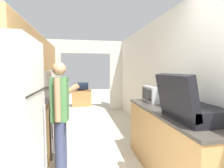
{
  "coord_description": "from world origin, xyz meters",
  "views": [
    {
      "loc": [
        -0.22,
        -1.03,
        1.48
      ],
      "look_at": [
        0.48,
        2.74,
        1.16
      ],
      "focal_mm": 28.0,
      "sensor_mm": 36.0,
      "label": 1
    }
  ],
  "objects_px": {
    "suitcase": "(188,107)",
    "television": "(82,86)",
    "book_stack": "(170,106)",
    "tv_cabinet": "(82,98)",
    "microwave": "(157,94)",
    "person": "(60,117)",
    "range_oven": "(36,126)"
  },
  "relations": [
    {
      "from": "person",
      "to": "tv_cabinet",
      "type": "relative_size",
      "value": 2.06
    },
    {
      "from": "range_oven",
      "to": "television",
      "type": "relative_size",
      "value": 2.01
    },
    {
      "from": "person",
      "to": "book_stack",
      "type": "distance_m",
      "value": 1.56
    },
    {
      "from": "suitcase",
      "to": "microwave",
      "type": "height_order",
      "value": "suitcase"
    },
    {
      "from": "person",
      "to": "microwave",
      "type": "relative_size",
      "value": 3.44
    },
    {
      "from": "person",
      "to": "tv_cabinet",
      "type": "height_order",
      "value": "person"
    },
    {
      "from": "suitcase",
      "to": "television",
      "type": "xyz_separation_m",
      "value": [
        -1.09,
        5.37,
        -0.27
      ]
    },
    {
      "from": "person",
      "to": "book_stack",
      "type": "bearing_deg",
      "value": -89.16
    },
    {
      "from": "suitcase",
      "to": "television",
      "type": "height_order",
      "value": "suitcase"
    },
    {
      "from": "suitcase",
      "to": "television",
      "type": "distance_m",
      "value": 5.48
    },
    {
      "from": "suitcase",
      "to": "tv_cabinet",
      "type": "distance_m",
      "value": 5.57
    },
    {
      "from": "range_oven",
      "to": "tv_cabinet",
      "type": "xyz_separation_m",
      "value": [
        0.84,
        3.87,
        -0.14
      ]
    },
    {
      "from": "tv_cabinet",
      "to": "suitcase",
      "type": "bearing_deg",
      "value": -78.65
    },
    {
      "from": "person",
      "to": "book_stack",
      "type": "height_order",
      "value": "person"
    },
    {
      "from": "book_stack",
      "to": "range_oven",
      "type": "bearing_deg",
      "value": 155.59
    },
    {
      "from": "range_oven",
      "to": "microwave",
      "type": "height_order",
      "value": "microwave"
    },
    {
      "from": "range_oven",
      "to": "microwave",
      "type": "bearing_deg",
      "value": -11.59
    },
    {
      "from": "range_oven",
      "to": "tv_cabinet",
      "type": "bearing_deg",
      "value": 77.75
    },
    {
      "from": "range_oven",
      "to": "microwave",
      "type": "relative_size",
      "value": 2.33
    },
    {
      "from": "television",
      "to": "person",
      "type": "bearing_deg",
      "value": -94.06
    },
    {
      "from": "range_oven",
      "to": "suitcase",
      "type": "distance_m",
      "value": 2.54
    },
    {
      "from": "suitcase",
      "to": "microwave",
      "type": "bearing_deg",
      "value": 81.44
    },
    {
      "from": "person",
      "to": "range_oven",
      "type": "bearing_deg",
      "value": 38.19
    },
    {
      "from": "tv_cabinet",
      "to": "book_stack",
      "type": "bearing_deg",
      "value": -75.77
    },
    {
      "from": "book_stack",
      "to": "suitcase",
      "type": "bearing_deg",
      "value": -102.2
    },
    {
      "from": "range_oven",
      "to": "person",
      "type": "height_order",
      "value": "person"
    },
    {
      "from": "book_stack",
      "to": "tv_cabinet",
      "type": "distance_m",
      "value": 4.99
    },
    {
      "from": "suitcase",
      "to": "tv_cabinet",
      "type": "bearing_deg",
      "value": 101.35
    },
    {
      "from": "person",
      "to": "television",
      "type": "bearing_deg",
      "value": 1.63
    },
    {
      "from": "microwave",
      "to": "tv_cabinet",
      "type": "xyz_separation_m",
      "value": [
        -1.25,
        4.3,
        -0.73
      ]
    },
    {
      "from": "book_stack",
      "to": "television",
      "type": "xyz_separation_m",
      "value": [
        -1.22,
        4.76,
        -0.15
      ]
    },
    {
      "from": "suitcase",
      "to": "microwave",
      "type": "relative_size",
      "value": 1.47
    }
  ]
}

